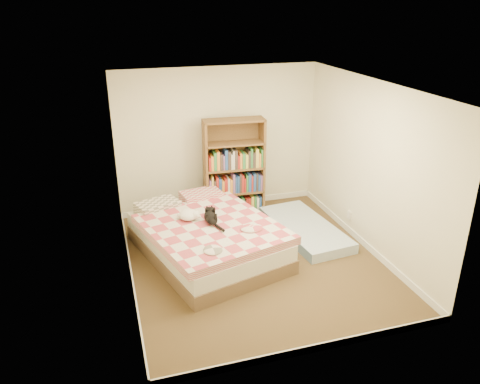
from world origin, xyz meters
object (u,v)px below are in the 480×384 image
object	(u,v)px
bed	(206,236)
floor_mattress	(305,229)
bookshelf	(234,181)
white_dog	(189,215)
black_cat	(210,217)

from	to	relation	value
bed	floor_mattress	distance (m)	1.68
bookshelf	bed	bearing A→B (deg)	-118.72
bed	white_dog	distance (m)	0.42
floor_mattress	black_cat	world-z (taller)	black_cat
white_dog	bed	bearing A→B (deg)	-26.56
bookshelf	floor_mattress	world-z (taller)	bookshelf
bed	white_dog	world-z (taller)	white_dog
bed	black_cat	xyz separation A→B (m)	(0.06, -0.06, 0.34)
bookshelf	white_dog	xyz separation A→B (m)	(-1.01, -1.15, 0.02)
white_dog	bookshelf	bearing A→B (deg)	42.13
bed	white_dog	bearing A→B (deg)	144.41
floor_mattress	bed	bearing A→B (deg)	179.55
bookshelf	black_cat	xyz separation A→B (m)	(-0.72, -1.29, 0.01)
floor_mattress	white_dog	distance (m)	1.97
bookshelf	floor_mattress	xyz separation A→B (m)	(0.88, -1.07, -0.52)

